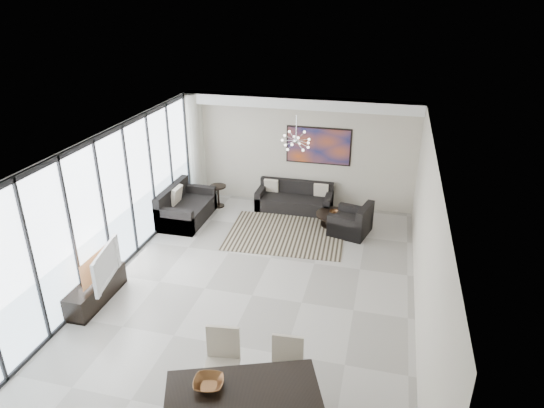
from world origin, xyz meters
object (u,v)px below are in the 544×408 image
(coffee_table, at_px, (334,219))
(dining_table, at_px, (243,397))
(television, at_px, (100,265))
(tv_console, at_px, (96,290))
(sofa_main, at_px, (294,200))

(coffee_table, xyz_separation_m, dining_table, (-0.32, -6.45, 0.54))
(coffee_table, bearing_deg, television, -131.55)
(tv_console, bearing_deg, coffee_table, 47.42)
(coffee_table, bearing_deg, dining_table, -92.84)
(tv_console, distance_m, television, 0.59)
(sofa_main, relative_size, dining_table, 0.92)
(sofa_main, distance_m, television, 5.57)
(tv_console, height_order, dining_table, dining_table)
(sofa_main, relative_size, tv_console, 1.34)
(dining_table, bearing_deg, tv_console, 147.83)
(coffee_table, height_order, dining_table, dining_table)
(tv_console, relative_size, television, 1.25)
(sofa_main, bearing_deg, coffee_table, -32.27)
(tv_console, bearing_deg, dining_table, -32.17)
(coffee_table, xyz_separation_m, tv_console, (-3.87, -4.22, 0.05))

